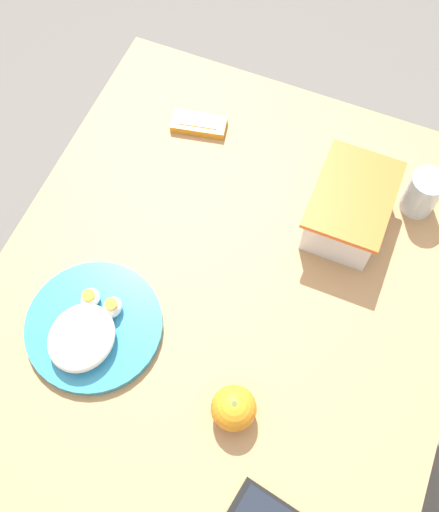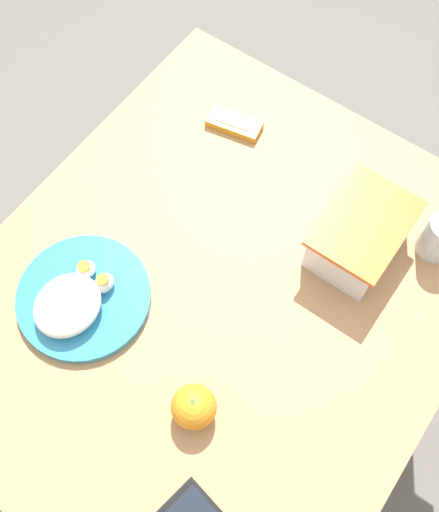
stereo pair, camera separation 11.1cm
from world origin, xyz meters
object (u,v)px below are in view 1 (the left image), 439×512
drinking_glass (423,193)px  candy_bar (199,124)px  food_container (349,209)px  rice_plate (90,329)px  orange_fruit (234,408)px

drinking_glass → candy_bar: bearing=-91.7°
candy_bar → food_container: bearing=74.0°
candy_bar → rice_plate: bearing=0.2°
rice_plate → drinking_glass: 0.67m
food_container → candy_bar: size_ratio=1.63×
rice_plate → orange_fruit: bearing=83.0°
rice_plate → drinking_glass: (-0.48, 0.47, 0.03)m
orange_fruit → drinking_glass: bearing=160.2°
orange_fruit → candy_bar: size_ratio=0.62×
rice_plate → candy_bar: 0.49m
orange_fruit → candy_bar: bearing=-151.3°
rice_plate → drinking_glass: bearing=135.4°
orange_fruit → rice_plate: size_ratio=0.31×
drinking_glass → rice_plate: bearing=-44.6°
candy_bar → drinking_glass: drinking_glass is taller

